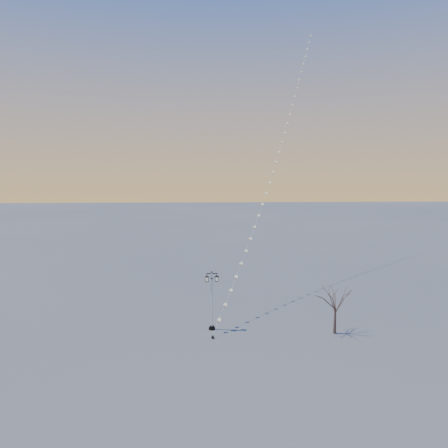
{
  "coord_description": "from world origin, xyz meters",
  "views": [
    {
      "loc": [
        -2.04,
        -30.56,
        11.61
      ],
      "look_at": [
        -0.36,
        3.48,
        7.66
      ],
      "focal_mm": 34.01,
      "sensor_mm": 36.0,
      "label": 1
    }
  ],
  "objects": [
    {
      "name": "kite_train",
      "position": [
        5.94,
        14.94,
        15.7
      ],
      "size": [
        15.3,
        33.36,
        31.62
      ],
      "rotation": [
        0.0,
        0.0,
        0.19
      ],
      "color": "black",
      "rests_on": "ground"
    },
    {
      "name": "ground",
      "position": [
        0.0,
        0.0,
        0.0
      ],
      "size": [
        300.0,
        300.0,
        0.0
      ],
      "primitive_type": "plane",
      "color": "#565757",
      "rests_on": "ground"
    },
    {
      "name": "street_lamp",
      "position": [
        -1.43,
        0.34,
        2.48
      ],
      "size": [
        1.13,
        0.5,
        4.48
      ],
      "rotation": [
        0.0,
        0.0,
        0.08
      ],
      "color": "black",
      "rests_on": "ground"
    },
    {
      "name": "bare_tree",
      "position": [
        7.59,
        -0.91,
        2.5
      ],
      "size": [
        2.17,
        2.17,
        3.61
      ],
      "rotation": [
        0.0,
        0.0,
        0.17
      ],
      "color": "#4B342A",
      "rests_on": "ground"
    }
  ]
}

